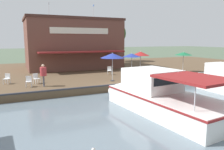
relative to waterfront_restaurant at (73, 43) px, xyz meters
name	(u,v)px	position (x,y,z in m)	size (l,w,h in m)	color
ground_plane	(125,92)	(13.28, 0.87, -3.79)	(220.00, 220.00, 0.00)	#4C5B47
quay_deck	(85,71)	(2.28, 0.87, -3.49)	(22.00, 56.00, 0.60)	brown
quay_edge_fender	(124,84)	(13.18, 0.87, -3.14)	(0.20, 50.40, 0.10)	#2D2D33
waterfront_restaurant	(73,43)	(0.00, 0.00, 0.00)	(9.24, 11.92, 8.38)	brown
patio_umbrella_back_row	(183,54)	(9.62, 10.30, -1.08)	(1.93, 1.93, 2.33)	#B7B7B7
patio_umbrella_mid_patio_right	(141,54)	(8.31, 5.42, -1.03)	(1.94, 1.94, 2.43)	#B7B7B7
patio_umbrella_mid_patio_left	(112,56)	(11.36, 0.63, -0.93)	(2.15, 2.15, 2.52)	#B7B7B7
patio_umbrella_near_quay_edge	(132,55)	(9.79, 3.47, -1.06)	(1.81, 1.81, 2.35)	#B7B7B7
cafe_chair_beside_entrance	(29,81)	(10.96, -6.37, -2.72)	(0.50, 0.50, 0.85)	white
cafe_chair_far_corner_seat	(109,70)	(7.82, 1.90, -2.72)	(0.56, 0.56, 0.85)	white
cafe_chair_facing_river	(7,78)	(8.89, -7.95, -2.72)	(0.59, 0.59, 0.85)	white
cafe_chair_back_row_seat	(36,78)	(9.79, -5.71, -2.72)	(0.58, 0.58, 0.85)	white
person_near_entrance	(43,72)	(11.24, -5.29, -2.08)	(0.50, 0.50, 1.76)	#4C4C56
motorboat_nearest_quay	(156,95)	(18.24, 0.40, -2.87)	(9.34, 4.06, 2.38)	white
tree_upstream_bank	(114,34)	(-5.01, 8.34, 1.46)	(4.20, 4.00, 6.76)	brown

